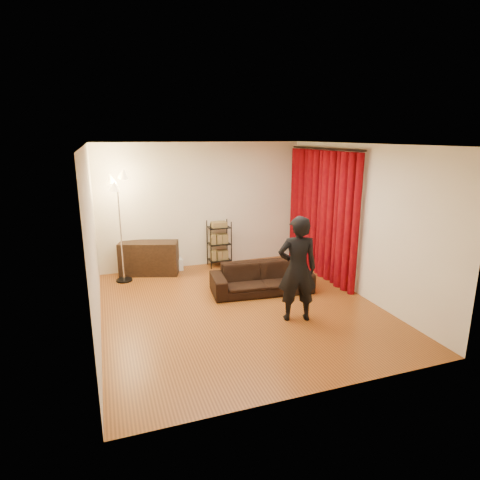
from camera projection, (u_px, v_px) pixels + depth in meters
name	position (u px, v px, depth m)	size (l,w,h in m)	color
floor	(240.00, 307.00, 6.82)	(5.00, 5.00, 0.00)	#914F1B
ceiling	(240.00, 144.00, 6.13)	(5.00, 5.00, 0.00)	white
wall_back	(203.00, 205.00, 8.76)	(5.00, 5.00, 0.00)	beige
wall_front	(319.00, 282.00, 4.19)	(5.00, 5.00, 0.00)	beige
wall_left	(93.00, 242.00, 5.76)	(5.00, 5.00, 0.00)	beige
wall_right	(358.00, 221.00, 7.19)	(5.00, 5.00, 0.00)	beige
curtain_rod	(325.00, 149.00, 7.87)	(0.04, 0.04, 2.65)	black
curtain	(320.00, 214.00, 8.20)	(0.22, 2.65, 2.55)	#740708
sofa	(262.00, 278.00, 7.42)	(1.85, 0.72, 0.54)	black
person	(297.00, 269.00, 6.17)	(0.61, 0.40, 1.68)	black
media_cabinet	(149.00, 258.00, 8.37)	(1.19, 0.45, 0.70)	black
storage_boxes	(175.00, 264.00, 8.68)	(0.31, 0.25, 0.26)	white
wire_shelf	(219.00, 244.00, 8.86)	(0.46, 0.32, 1.02)	black
floor_lamp	(120.00, 229.00, 7.78)	(0.39, 0.39, 2.14)	silver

